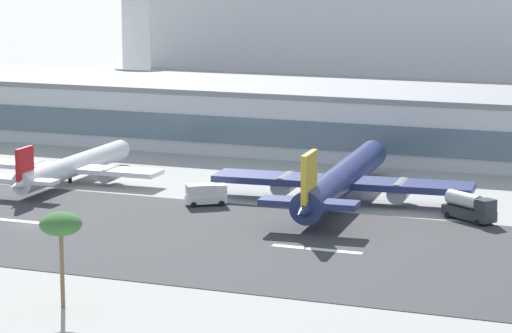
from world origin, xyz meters
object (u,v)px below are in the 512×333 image
at_px(service_box_truck_0, 206,194).
at_px(palm_tree_1, 61,225).
at_px(terminal_building, 296,116).
at_px(distant_hotel_block, 368,15).
at_px(airliner_gold_tail_gate_1, 340,181).
at_px(service_fuel_truck_1, 469,207).
at_px(control_tower, 135,5).
at_px(airliner_red_tail_gate_0, 70,167).

bearing_deg(service_box_truck_0, palm_tree_1, -118.19).
bearing_deg(terminal_building, distant_hotel_block, 100.75).
bearing_deg(terminal_building, airliner_gold_tail_gate_1, -63.22).
height_order(terminal_building, distant_hotel_block, distant_hotel_block).
bearing_deg(service_box_truck_0, service_fuel_truck_1, -29.07).
distance_m(control_tower, service_box_truck_0, 121.08).
relative_size(control_tower, distant_hotel_block, 0.28).
xyz_separation_m(airliner_gold_tail_gate_1, palm_tree_1, (-11.75, -61.45, 5.51)).
distance_m(airliner_red_tail_gate_0, airliner_gold_tail_gate_1, 45.89).
distance_m(distant_hotel_block, airliner_red_tail_gate_0, 189.69).
relative_size(terminal_building, distant_hotel_block, 1.30).
height_order(terminal_building, service_box_truck_0, terminal_building).
height_order(service_box_truck_0, service_fuel_truck_1, service_fuel_truck_1).
bearing_deg(distant_hotel_block, airliner_gold_tail_gate_1, -75.04).
xyz_separation_m(airliner_red_tail_gate_0, service_box_truck_0, (27.73, -8.18, -0.79)).
bearing_deg(service_box_truck_0, distant_hotel_block, 64.18).
bearing_deg(distant_hotel_block, service_box_truck_0, -80.72).
xyz_separation_m(terminal_building, service_fuel_truck_1, (43.80, -51.01, -3.98)).
bearing_deg(terminal_building, airliner_red_tail_gate_0, -115.61).
height_order(service_fuel_truck_1, palm_tree_1, palm_tree_1).
xyz_separation_m(distant_hotel_block, service_box_truck_0, (32.24, -197.23, -15.85)).
xyz_separation_m(terminal_building, airliner_gold_tail_gate_1, (23.40, -46.35, -2.53)).
xyz_separation_m(distant_hotel_block, service_fuel_truck_1, (70.79, -193.15, -15.61)).
height_order(control_tower, airliner_red_tail_gate_0, control_tower).
relative_size(airliner_red_tail_gate_0, palm_tree_1, 3.72).
bearing_deg(service_box_truck_0, control_tower, 86.69).
distance_m(terminal_building, service_box_truck_0, 55.50).
bearing_deg(control_tower, palm_tree_1, -65.82).
xyz_separation_m(airliner_gold_tail_gate_1, service_fuel_truck_1, (20.40, -4.65, -1.45)).
bearing_deg(airliner_gold_tail_gate_1, control_tower, 36.59).
xyz_separation_m(control_tower, airliner_red_tail_gate_0, (34.96, -92.94, -21.67)).
relative_size(airliner_gold_tail_gate_1, service_box_truck_0, 8.30).
bearing_deg(palm_tree_1, airliner_red_tail_gate_0, 119.27).
bearing_deg(distant_hotel_block, palm_tree_1, -81.21).
distance_m(airliner_gold_tail_gate_1, palm_tree_1, 62.80).
distance_m(control_tower, service_fuel_truck_1, 141.99).
height_order(distant_hotel_block, airliner_gold_tail_gate_1, distant_hotel_block).
bearing_deg(distant_hotel_block, airliner_red_tail_gate_0, -88.63).
height_order(distant_hotel_block, service_fuel_truck_1, distant_hotel_block).
height_order(distant_hotel_block, palm_tree_1, distant_hotel_block).
relative_size(airliner_red_tail_gate_0, airliner_gold_tail_gate_1, 0.74).
xyz_separation_m(service_fuel_truck_1, palm_tree_1, (-32.15, -56.79, 6.95)).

